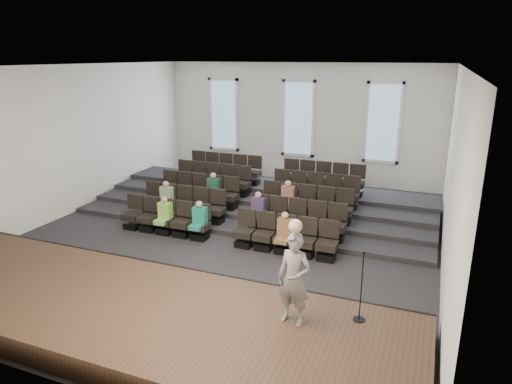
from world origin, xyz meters
TOP-DOWN VIEW (x-y plane):
  - ground at (0.00, 0.00)m, footprint 14.00×14.00m
  - ceiling at (0.00, 0.00)m, footprint 12.00×14.00m
  - wall_back at (0.00, 7.02)m, footprint 12.00×0.04m
  - wall_front at (0.00, -7.02)m, footprint 12.00×0.04m
  - wall_left at (-6.02, 0.00)m, footprint 0.04×14.00m
  - wall_right at (6.02, 0.00)m, footprint 0.04×14.00m
  - stage at (0.00, -5.10)m, footprint 11.80×3.60m
  - stage_lip at (0.00, -3.33)m, footprint 11.80×0.06m
  - risers at (0.00, 3.17)m, footprint 11.80×4.80m
  - seating_rows at (-0.00, 1.54)m, footprint 6.80×4.70m
  - windows at (0.00, 6.95)m, footprint 8.44×0.10m
  - audience at (-0.36, 0.30)m, footprint 4.85×2.64m
  - speaker at (3.41, -4.54)m, footprint 0.70×0.52m
  - mic_stand at (4.55, -4.02)m, footprint 0.23×0.23m

SIDE VIEW (x-z plane):
  - ground at x=0.00m, z-range 0.00..0.00m
  - risers at x=0.00m, z-range -0.10..0.50m
  - stage at x=0.00m, z-range 0.00..0.50m
  - stage_lip at x=0.00m, z-range -0.01..0.51m
  - seating_rows at x=0.00m, z-range -0.15..1.52m
  - audience at x=-0.36m, z-range 0.26..1.36m
  - mic_stand at x=4.55m, z-range 0.22..1.62m
  - speaker at x=3.41m, z-range 0.50..2.26m
  - wall_back at x=0.00m, z-range 0.00..5.00m
  - wall_front at x=0.00m, z-range 0.00..5.00m
  - wall_left at x=-6.02m, z-range 0.00..5.00m
  - wall_right at x=6.02m, z-range 0.00..5.00m
  - windows at x=0.00m, z-range 1.08..4.32m
  - ceiling at x=0.00m, z-range 5.00..5.02m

